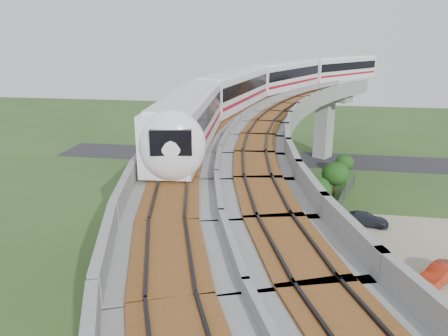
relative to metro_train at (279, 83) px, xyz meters
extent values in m
plane|color=#2D4B1E|center=(-2.89, -17.24, -12.31)|extent=(160.00, 160.00, 0.00)
cube|color=gray|center=(11.11, -19.24, -12.29)|extent=(18.00, 26.00, 0.04)
cube|color=#232326|center=(-2.89, 12.76, -12.29)|extent=(60.00, 8.00, 0.03)
cube|color=#99968E|center=(6.23, 14.56, -8.11)|extent=(2.86, 2.93, 8.40)
cube|color=#99968E|center=(6.23, 14.56, -3.31)|extent=(7.21, 5.74, 1.20)
cube|color=#99968E|center=(-1.98, -6.82, -8.11)|extent=(2.35, 2.51, 8.40)
cube|color=#99968E|center=(-1.98, -6.82, -3.31)|extent=(7.31, 3.58, 1.20)
cube|color=#99968E|center=(-1.98, -27.65, -8.11)|extent=(2.35, 2.51, 8.40)
cube|color=#99968E|center=(-1.98, -27.65, -3.31)|extent=(7.31, 3.58, 1.20)
cube|color=gray|center=(3.30, 9.30, -2.31)|extent=(16.42, 20.91, 0.80)
cube|color=gray|center=(-0.56, 11.20, -1.41)|extent=(8.66, 17.08, 1.00)
cube|color=gray|center=(7.15, 7.40, -1.41)|extent=(8.66, 17.08, 1.00)
cube|color=brown|center=(1.32, 10.27, -1.85)|extent=(10.68, 18.08, 0.12)
cube|color=black|center=(1.32, 10.27, -1.73)|extent=(9.69, 17.59, 0.12)
cube|color=brown|center=(5.27, 8.33, -1.85)|extent=(10.68, 18.08, 0.12)
cube|color=black|center=(5.27, 8.33, -1.73)|extent=(9.69, 17.59, 0.12)
cube|color=gray|center=(-2.19, -8.11, -2.31)|extent=(11.77, 20.03, 0.80)
cube|color=gray|center=(-6.44, -7.45, -1.41)|extent=(3.22, 18.71, 1.00)
cube|color=gray|center=(2.06, -8.76, -1.41)|extent=(3.22, 18.71, 1.00)
cube|color=brown|center=(-4.37, -7.77, -1.85)|extent=(5.44, 19.05, 0.12)
cube|color=black|center=(-4.37, -7.77, -1.73)|extent=(4.35, 18.88, 0.12)
cube|color=brown|center=(-0.02, -8.44, -1.85)|extent=(5.44, 19.05, 0.12)
cube|color=black|center=(-0.02, -8.44, -1.73)|extent=(4.35, 18.88, 0.12)
cube|color=gray|center=(-2.19, -26.36, -2.31)|extent=(11.77, 20.03, 0.80)
cube|color=gray|center=(-6.44, -27.02, -1.41)|extent=(3.22, 18.71, 1.00)
cube|color=gray|center=(2.06, -25.71, -1.41)|extent=(3.22, 18.71, 1.00)
cube|color=brown|center=(-4.37, -26.70, -1.85)|extent=(5.44, 19.05, 0.12)
cube|color=black|center=(-4.37, -26.70, -1.73)|extent=(4.35, 18.88, 0.12)
cube|color=brown|center=(-0.02, -26.03, -1.85)|extent=(5.44, 19.05, 0.12)
cube|color=black|center=(-0.02, -26.03, -1.73)|extent=(4.35, 18.88, 0.12)
cube|color=silver|center=(-4.94, -21.58, -0.07)|extent=(3.74, 15.15, 3.20)
cube|color=silver|center=(-4.94, -21.58, 1.63)|extent=(3.15, 14.37, 0.22)
cube|color=black|center=(-4.94, -21.58, 0.38)|extent=(3.76, 14.56, 1.15)
cube|color=#A7101C|center=(-4.94, -21.58, -0.82)|extent=(3.76, 14.56, 0.30)
cube|color=black|center=(-4.94, -21.58, -1.53)|extent=(2.79, 12.85, 0.28)
cube|color=silver|center=(-4.08, -6.05, -0.07)|extent=(5.35, 15.24, 3.20)
cube|color=silver|center=(-4.08, -6.05, 1.63)|extent=(4.69, 14.41, 0.22)
cube|color=black|center=(-4.08, -6.05, 0.38)|extent=(5.31, 14.66, 1.15)
cube|color=#A7101C|center=(-4.08, -6.05, -0.82)|extent=(5.31, 14.66, 0.30)
cube|color=black|center=(-4.08, -6.05, -1.53)|extent=(4.16, 12.88, 0.28)
cube|color=silver|center=(0.62, 8.79, -0.07)|extent=(8.73, 14.75, 3.20)
cube|color=silver|center=(0.62, 8.79, 1.63)|extent=(7.92, 13.85, 0.22)
cube|color=black|center=(0.62, 8.79, 0.38)|extent=(8.53, 14.23, 1.15)
cube|color=#A7101C|center=(0.62, 8.79, -0.82)|extent=(8.53, 14.23, 0.30)
cube|color=black|center=(0.62, 8.79, -1.53)|extent=(7.06, 12.38, 0.28)
cube|color=silver|center=(8.84, 22.00, -0.07)|extent=(11.56, 13.34, 3.20)
cube|color=silver|center=(8.84, 22.00, 1.63)|extent=(10.66, 12.42, 0.22)
cube|color=black|center=(8.84, 22.00, 0.38)|extent=(11.22, 12.92, 1.15)
cube|color=#A7101C|center=(8.84, 22.00, -0.82)|extent=(11.22, 12.92, 0.30)
cube|color=black|center=(8.84, 22.00, -1.53)|extent=(9.52, 11.09, 0.28)
ellipsoid|color=silver|center=(-4.01, -28.77, 0.08)|extent=(3.61, 2.41, 3.64)
cylinder|color=#2D382D|center=(9.36, 2.06, -11.56)|extent=(0.08, 0.08, 1.50)
cube|color=#2D382D|center=(8.49, -0.26, -11.56)|extent=(1.69, 4.77, 1.40)
cylinder|color=#2D382D|center=(7.73, -2.61, -11.56)|extent=(0.08, 0.08, 1.50)
cube|color=#2D382D|center=(7.08, -4.99, -11.56)|extent=(1.23, 4.91, 1.40)
cylinder|color=#2D382D|center=(6.55, -7.41, -11.56)|extent=(0.08, 0.08, 1.50)
cube|color=#2D382D|center=(6.14, -9.85, -11.56)|extent=(0.75, 4.99, 1.40)
cylinder|color=#2D382D|center=(5.85, -12.30, -11.56)|extent=(0.08, 0.08, 1.50)
cube|color=#2D382D|center=(5.67, -14.76, -11.56)|extent=(0.27, 5.04, 1.40)
cylinder|color=#2D382D|center=(5.61, -17.24, -11.56)|extent=(0.08, 0.08, 1.50)
cube|color=#2D382D|center=(5.67, -19.71, -11.56)|extent=(0.27, 5.04, 1.40)
cylinder|color=#2D382D|center=(5.85, -22.17, -11.56)|extent=(0.08, 0.08, 1.50)
cube|color=#2D382D|center=(6.14, -24.63, -11.56)|extent=(0.75, 4.99, 1.40)
cylinder|color=#382314|center=(8.56, 6.51, -11.85)|extent=(0.18, 0.18, 0.91)
ellipsoid|color=#183611|center=(8.56, 6.51, -10.67)|extent=(2.44, 2.44, 2.08)
cylinder|color=#382314|center=(6.70, -1.61, -11.43)|extent=(0.18, 0.18, 1.75)
ellipsoid|color=#183611|center=(6.70, -1.61, -9.64)|extent=(3.06, 3.06, 2.60)
cylinder|color=#382314|center=(4.42, -6.48, -11.55)|extent=(0.18, 0.18, 1.51)
ellipsoid|color=#183611|center=(4.42, -6.48, -9.86)|extent=(3.12, 3.12, 2.65)
cylinder|color=#382314|center=(3.61, -9.24, -11.66)|extent=(0.18, 0.18, 1.31)
ellipsoid|color=#183611|center=(3.61, -9.24, -10.14)|extent=(2.89, 2.89, 2.46)
cylinder|color=#382314|center=(4.22, -14.15, -11.46)|extent=(0.18, 0.18, 1.70)
ellipsoid|color=#183611|center=(4.22, -14.15, -9.73)|extent=(2.91, 2.91, 2.47)
cylinder|color=#382314|center=(3.85, -21.54, -11.79)|extent=(0.18, 0.18, 1.04)
ellipsoid|color=#183611|center=(3.85, -21.54, -10.32)|extent=(3.14, 3.14, 2.67)
cylinder|color=#382314|center=(4.95, -25.57, -11.84)|extent=(0.18, 0.18, 0.93)
ellipsoid|color=#183611|center=(4.95, -25.57, -10.74)|extent=(2.11, 2.11, 1.80)
imported|color=#9E240E|center=(13.09, -18.32, -11.62)|extent=(3.76, 3.77, 1.30)
imported|color=black|center=(9.05, -9.02, -11.64)|extent=(4.48, 2.27, 1.25)
camera|label=1|loc=(1.84, -48.96, 5.50)|focal=35.00mm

